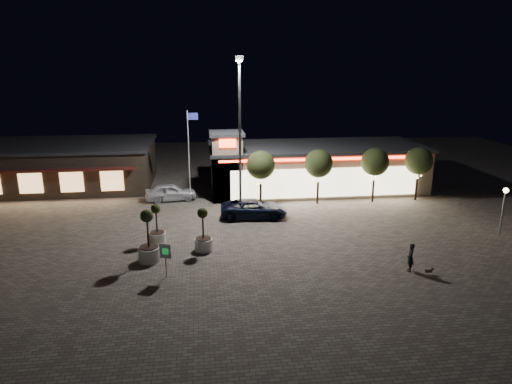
{
  "coord_description": "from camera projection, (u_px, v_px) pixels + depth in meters",
  "views": [
    {
      "loc": [
        -0.97,
        -26.14,
        11.78
      ],
      "look_at": [
        2.98,
        6.0,
        2.65
      ],
      "focal_mm": 32.0,
      "sensor_mm": 36.0,
      "label": 1
    }
  ],
  "objects": [
    {
      "name": "dog",
      "position": [
        430.0,
        270.0,
        26.37
      ],
      "size": [
        0.53,
        0.24,
        0.28
      ],
      "color": "#59514C",
      "rests_on": "ground"
    },
    {
      "name": "lamp_post_east",
      "position": [
        504.0,
        202.0,
        31.88
      ],
      "size": [
        0.36,
        0.36,
        3.48
      ],
      "color": "gray",
      "rests_on": "ground"
    },
    {
      "name": "floodlight_pole",
      "position": [
        240.0,
        129.0,
        34.26
      ],
      "size": [
        0.6,
        0.4,
        12.38
      ],
      "color": "gray",
      "rests_on": "ground"
    },
    {
      "name": "planter_left",
      "position": [
        157.0,
        231.0,
        30.86
      ],
      "size": [
        1.13,
        1.13,
        2.78
      ],
      "color": "silver",
      "rests_on": "ground"
    },
    {
      "name": "ground",
      "position": [
        220.0,
        261.0,
        28.29
      ],
      "size": [
        90.0,
        90.0,
        0.0
      ],
      "primitive_type": "plane",
      "color": "#6A6256",
      "rests_on": "ground"
    },
    {
      "name": "string_tree_b",
      "position": [
        319.0,
        164.0,
        38.88
      ],
      "size": [
        2.42,
        2.42,
        4.79
      ],
      "color": "#332319",
      "rests_on": "ground"
    },
    {
      "name": "retail_building",
      "position": [
        311.0,
        167.0,
        43.91
      ],
      "size": [
        20.4,
        8.4,
        6.1
      ],
      "color": "gray",
      "rests_on": "ground"
    },
    {
      "name": "pedestrian",
      "position": [
        410.0,
        258.0,
        26.64
      ],
      "size": [
        0.56,
        0.71,
        1.71
      ],
      "primitive_type": "imported",
      "rotation": [
        0.0,
        0.0,
        -1.84
      ],
      "color": "black",
      "rests_on": "ground"
    },
    {
      "name": "flagpole",
      "position": [
        190.0,
        149.0,
        39.19
      ],
      "size": [
        0.95,
        0.1,
        8.0
      ],
      "color": "white",
      "rests_on": "ground"
    },
    {
      "name": "valet_sign",
      "position": [
        165.0,
        254.0,
        25.75
      ],
      "size": [
        0.66,
        0.25,
        2.03
      ],
      "color": "gray",
      "rests_on": "ground"
    },
    {
      "name": "string_tree_a",
      "position": [
        261.0,
        165.0,
        38.3
      ],
      "size": [
        2.42,
        2.42,
        4.79
      ],
      "color": "#332319",
      "rests_on": "ground"
    },
    {
      "name": "white_sedan",
      "position": [
        171.0,
        192.0,
        40.56
      ],
      "size": [
        4.66,
        2.36,
        1.52
      ],
      "primitive_type": "imported",
      "rotation": [
        0.0,
        0.0,
        1.7
      ],
      "color": "silver",
      "rests_on": "ground"
    },
    {
      "name": "pickup_truck",
      "position": [
        254.0,
        209.0,
        36.03
      ],
      "size": [
        5.49,
        2.93,
        1.47
      ],
      "primitive_type": "imported",
      "rotation": [
        0.0,
        0.0,
        1.48
      ],
      "color": "black",
      "rests_on": "ground"
    },
    {
      "name": "string_tree_d",
      "position": [
        419.0,
        161.0,
        39.94
      ],
      "size": [
        2.42,
        2.42,
        4.79
      ],
      "color": "#332319",
      "rests_on": "ground"
    },
    {
      "name": "string_tree_c",
      "position": [
        375.0,
        162.0,
        39.47
      ],
      "size": [
        2.42,
        2.42,
        4.79
      ],
      "color": "#332319",
      "rests_on": "ground"
    },
    {
      "name": "restaurant_building",
      "position": [
        69.0,
        165.0,
        45.14
      ],
      "size": [
        16.4,
        11.0,
        4.3
      ],
      "color": "#382D23",
      "rests_on": "ground"
    },
    {
      "name": "planter_mid",
      "position": [
        149.0,
        245.0,
        27.98
      ],
      "size": [
        1.36,
        1.36,
        3.33
      ],
      "color": "silver",
      "rests_on": "ground"
    },
    {
      "name": "planter_right",
      "position": [
        203.0,
        237.0,
        29.65
      ],
      "size": [
        1.18,
        1.18,
        2.91
      ],
      "color": "silver",
      "rests_on": "ground"
    }
  ]
}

